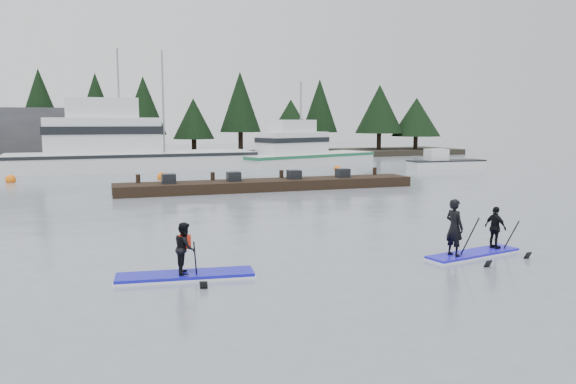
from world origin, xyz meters
name	(u,v)px	position (x,y,z in m)	size (l,w,h in m)	color
ground	(366,254)	(0.00, 0.00, 0.00)	(160.00, 160.00, 0.00)	slate
far_shore	(149,157)	(0.00, 42.00, 0.30)	(70.00, 8.00, 0.60)	#2D281E
treeline	(149,160)	(0.00, 42.00, 0.00)	(60.00, 4.00, 8.00)	black
fishing_boat_large	(126,160)	(-3.30, 31.49, 0.80)	(18.72, 5.43, 10.41)	silver
fishing_boat_medium	(303,159)	(11.39, 30.51, 0.55)	(13.55, 7.39, 7.96)	silver
skiff	(446,165)	(20.47, 22.76, 0.36)	(6.15, 1.84, 0.72)	silver
floating_dock	(269,185)	(2.66, 15.37, 0.28)	(16.72, 2.23, 0.56)	black
buoy_a	(11,182)	(-10.98, 24.98, 0.00)	(0.62, 0.62, 0.62)	orange
buoy_b	(162,179)	(-1.92, 23.19, 0.00)	(0.63, 0.63, 0.63)	orange
buoy_c	(337,171)	(11.74, 24.72, 0.00)	(0.52, 0.52, 0.52)	orange
paddleboard_solo	(185,261)	(-5.36, -0.51, 0.44)	(3.41, 1.38, 1.84)	#1413B5
paddleboard_duo	(473,235)	(2.67, -1.34, 0.61)	(3.16, 1.36, 2.17)	#1D16CF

